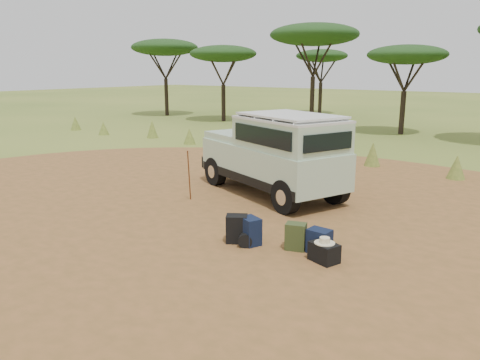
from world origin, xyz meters
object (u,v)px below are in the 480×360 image
Objects in this scene: walking_staff at (189,176)px; duffel_navy at (319,241)px; hard_case at (324,252)px; safari_vehicle at (275,156)px; backpack_olive at (296,237)px; backpack_black at (237,229)px; backpack_navy at (250,231)px.

walking_staff is 4.78m from duffel_navy.
hard_case is (0.27, -0.32, -0.06)m from duffel_navy.
hard_case is (3.34, -3.49, -0.96)m from safari_vehicle.
duffel_navy reaches higher than hard_case.
backpack_olive is 1.12× the size of duffel_navy.
backpack_olive reaches higher than hard_case.
backpack_navy is (0.29, 0.07, -0.01)m from backpack_black.
duffel_navy is (1.36, 0.41, -0.04)m from backpack_navy.
safari_vehicle is 9.92× the size of hard_case.
backpack_olive reaches higher than duffel_navy.
backpack_navy is 1.11× the size of hard_case.
backpack_black is at bearing -47.93° from safari_vehicle.
backpack_olive is (1.19, 0.38, -0.02)m from backpack_black.
backpack_navy is at bearing -158.16° from hard_case.
hard_case is at bearing -46.41° from duffel_navy.
backpack_black is at bearing 179.21° from backpack_olive.
safari_vehicle is 10.53× the size of duffel_navy.
backpack_navy is at bearing -43.65° from safari_vehicle.
safari_vehicle is 4.28m from backpack_olive.
walking_staff is at bearing 168.08° from duffel_navy.
hard_case is at bearing 26.40° from backpack_navy.
walking_staff reaches higher than backpack_black.
backpack_black reaches higher than backpack_navy.
walking_staff is 2.61× the size of backpack_olive.
safari_vehicle is 3.60× the size of walking_staff.
safari_vehicle is at bearing 152.16° from hard_case.
safari_vehicle reaches higher than backpack_navy.
duffel_navy is (4.59, -1.26, -0.46)m from walking_staff.
backpack_navy is at bearing -59.63° from walking_staff.
safari_vehicle reaches higher than duffel_navy.
backpack_olive is (2.61, -3.29, -0.87)m from safari_vehicle.
hard_case is (0.73, -0.21, -0.09)m from backpack_olive.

